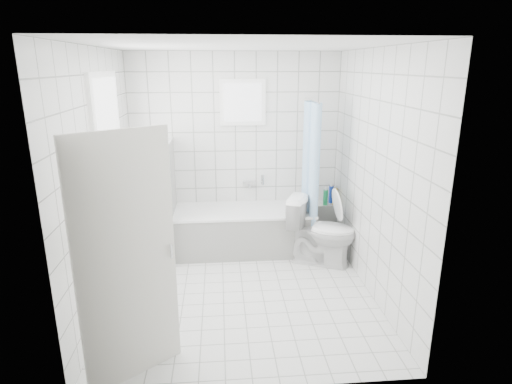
{
  "coord_description": "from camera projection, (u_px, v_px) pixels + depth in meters",
  "views": [
    {
      "loc": [
        -0.22,
        -4.25,
        2.42
      ],
      "look_at": [
        0.18,
        0.35,
        1.05
      ],
      "focal_mm": 30.0,
      "sensor_mm": 36.0,
      "label": 1
    }
  ],
  "objects": [
    {
      "name": "ground",
      "position": [
        243.0,
        291.0,
        4.76
      ],
      "size": [
        3.0,
        3.0,
        0.0
      ],
      "primitive_type": "plane",
      "color": "white",
      "rests_on": "ground"
    },
    {
      "name": "ceiling",
      "position": [
        240.0,
        45.0,
        4.02
      ],
      "size": [
        3.0,
        3.0,
        0.0
      ],
      "primitive_type": "plane",
      "rotation": [
        3.14,
        0.0,
        0.0
      ],
      "color": "white",
      "rests_on": "ground"
    },
    {
      "name": "wall_back",
      "position": [
        236.0,
        151.0,
        5.82
      ],
      "size": [
        2.8,
        0.02,
        2.6
      ],
      "primitive_type": "cube",
      "color": "white",
      "rests_on": "ground"
    },
    {
      "name": "wall_front",
      "position": [
        253.0,
        234.0,
        2.96
      ],
      "size": [
        2.8,
        0.02,
        2.6
      ],
      "primitive_type": "cube",
      "color": "white",
      "rests_on": "ground"
    },
    {
      "name": "wall_left",
      "position": [
        102.0,
        182.0,
        4.28
      ],
      "size": [
        0.02,
        3.0,
        2.6
      ],
      "primitive_type": "cube",
      "color": "white",
      "rests_on": "ground"
    },
    {
      "name": "wall_right",
      "position": [
        374.0,
        176.0,
        4.51
      ],
      "size": [
        0.02,
        3.0,
        2.6
      ],
      "primitive_type": "cube",
      "color": "white",
      "rests_on": "ground"
    },
    {
      "name": "window_left",
      "position": [
        111.0,
        147.0,
        4.48
      ],
      "size": [
        0.01,
        0.9,
        1.4
      ],
      "primitive_type": "cube",
      "color": "white",
      "rests_on": "wall_left"
    },
    {
      "name": "window_back",
      "position": [
        243.0,
        103.0,
        5.6
      ],
      "size": [
        0.5,
        0.01,
        0.5
      ],
      "primitive_type": "cube",
      "color": "white",
      "rests_on": "wall_back"
    },
    {
      "name": "window_sill",
      "position": [
        122.0,
        213.0,
        4.7
      ],
      "size": [
        0.18,
        1.02,
        0.08
      ],
      "primitive_type": "cube",
      "color": "white",
      "rests_on": "wall_left"
    },
    {
      "name": "door",
      "position": [
        127.0,
        262.0,
        3.22
      ],
      "size": [
        0.66,
        0.51,
        2.0
      ],
      "primitive_type": "cube",
      "rotation": [
        0.0,
        0.0,
        -0.92
      ],
      "color": "silver",
      "rests_on": "ground"
    },
    {
      "name": "bathtub",
      "position": [
        244.0,
        230.0,
        5.76
      ],
      "size": [
        1.84,
        0.77,
        0.58
      ],
      "color": "white",
      "rests_on": "ground"
    },
    {
      "name": "partition_wall",
      "position": [
        167.0,
        200.0,
        5.5
      ],
      "size": [
        0.15,
        0.85,
        1.5
      ],
      "primitive_type": "cube",
      "color": "white",
      "rests_on": "ground"
    },
    {
      "name": "tiled_ledge",
      "position": [
        327.0,
        221.0,
        6.11
      ],
      "size": [
        0.4,
        0.24,
        0.55
      ],
      "primitive_type": "cube",
      "color": "white",
      "rests_on": "ground"
    },
    {
      "name": "toilet",
      "position": [
        322.0,
        231.0,
        5.35
      ],
      "size": [
        0.95,
        0.76,
        0.85
      ],
      "primitive_type": "imported",
      "rotation": [
        0.0,
        0.0,
        1.17
      ],
      "color": "white",
      "rests_on": "ground"
    },
    {
      "name": "curtain_rod",
      "position": [
        312.0,
        100.0,
        5.32
      ],
      "size": [
        0.02,
        0.8,
        0.02
      ],
      "primitive_type": "cylinder",
      "rotation": [
        1.57,
        0.0,
        0.0
      ],
      "color": "silver",
      "rests_on": "wall_back"
    },
    {
      "name": "shower_curtain",
      "position": [
        311.0,
        173.0,
        5.45
      ],
      "size": [
        0.14,
        0.48,
        1.78
      ],
      "primitive_type": null,
      "color": "#4E9FE7",
      "rests_on": "curtain_rod"
    },
    {
      "name": "tub_faucet",
      "position": [
        249.0,
        183.0,
        5.93
      ],
      "size": [
        0.18,
        0.06,
        0.06
      ],
      "primitive_type": "cube",
      "color": "silver",
      "rests_on": "wall_back"
    },
    {
      "name": "sill_bottles",
      "position": [
        120.0,
        199.0,
        4.6
      ],
      "size": [
        0.18,
        0.79,
        0.33
      ],
      "color": "white",
      "rests_on": "window_sill"
    },
    {
      "name": "ledge_bottles",
      "position": [
        331.0,
        196.0,
        5.97
      ],
      "size": [
        0.2,
        0.17,
        0.24
      ],
      "color": "#1A9E54",
      "rests_on": "tiled_ledge"
    }
  ]
}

